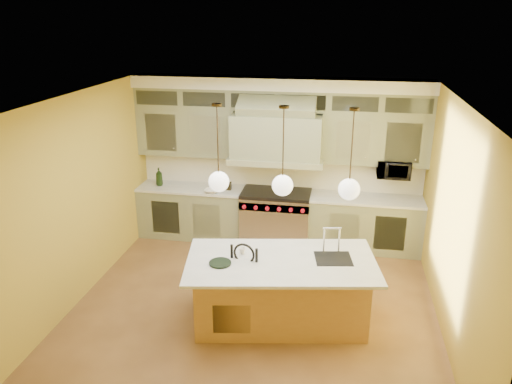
% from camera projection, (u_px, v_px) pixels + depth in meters
% --- Properties ---
extents(floor, '(5.00, 5.00, 0.00)m').
position_uv_depth(floor, '(254.00, 306.00, 7.03)').
color(floor, brown).
rests_on(floor, ground).
extents(ceiling, '(5.00, 5.00, 0.00)m').
position_uv_depth(ceiling, '(254.00, 100.00, 6.04)').
color(ceiling, white).
rests_on(ceiling, wall_back).
extents(wall_back, '(5.00, 0.00, 5.00)m').
position_uv_depth(wall_back, '(279.00, 159.00, 8.85)').
color(wall_back, '#B09430').
rests_on(wall_back, ground).
extents(wall_front, '(5.00, 0.00, 5.00)m').
position_uv_depth(wall_front, '(201.00, 321.00, 4.22)').
color(wall_front, '#B09430').
rests_on(wall_front, ground).
extents(wall_left, '(0.00, 5.00, 5.00)m').
position_uv_depth(wall_left, '(78.00, 199.00, 6.95)').
color(wall_left, '#B09430').
rests_on(wall_left, ground).
extents(wall_right, '(0.00, 5.00, 5.00)m').
position_uv_depth(wall_right, '(454.00, 225.00, 6.12)').
color(wall_right, '#B09430').
rests_on(wall_right, ground).
extents(back_cabinetry, '(5.00, 0.77, 2.90)m').
position_uv_depth(back_cabinetry, '(277.00, 164.00, 8.61)').
color(back_cabinetry, gray).
rests_on(back_cabinetry, floor).
extents(range, '(1.20, 0.74, 0.96)m').
position_uv_depth(range, '(276.00, 217.00, 8.85)').
color(range, silver).
rests_on(range, floor).
extents(kitchen_island, '(2.60, 1.68, 1.35)m').
position_uv_depth(kitchen_island, '(281.00, 289.00, 6.57)').
color(kitchen_island, '#A6743B').
rests_on(kitchen_island, floor).
extents(counter_stool, '(0.47, 0.47, 1.15)m').
position_uv_depth(counter_stool, '(240.00, 283.00, 6.36)').
color(counter_stool, black).
rests_on(counter_stool, floor).
extents(microwave, '(0.54, 0.37, 0.30)m').
position_uv_depth(microwave, '(394.00, 169.00, 8.29)').
color(microwave, black).
rests_on(microwave, back_cabinetry).
extents(oil_bottle_a, '(0.14, 0.14, 0.33)m').
position_uv_depth(oil_bottle_a, '(159.00, 177.00, 9.00)').
color(oil_bottle_a, black).
rests_on(oil_bottle_a, back_cabinetry).
extents(oil_bottle_b, '(0.09, 0.09, 0.20)m').
position_uv_depth(oil_bottle_b, '(229.00, 184.00, 8.81)').
color(oil_bottle_b, black).
rests_on(oil_bottle_b, back_cabinetry).
extents(fruit_bowl, '(0.26, 0.26, 0.06)m').
position_uv_depth(fruit_bowl, '(212.00, 191.00, 8.68)').
color(fruit_bowl, silver).
rests_on(fruit_bowl, back_cabinetry).
extents(cup, '(0.10, 0.10, 0.08)m').
position_uv_depth(cup, '(242.00, 251.00, 6.54)').
color(cup, silver).
rests_on(cup, kitchen_island).
extents(pendant_left, '(0.26, 0.26, 1.11)m').
position_uv_depth(pendant_left, '(219.00, 179.00, 6.20)').
color(pendant_left, '#2D2319').
rests_on(pendant_left, ceiling).
extents(pendant_center, '(0.26, 0.26, 1.11)m').
position_uv_depth(pendant_center, '(283.00, 183.00, 6.07)').
color(pendant_center, '#2D2319').
rests_on(pendant_center, ceiling).
extents(pendant_right, '(0.26, 0.26, 1.11)m').
position_uv_depth(pendant_right, '(349.00, 187.00, 5.93)').
color(pendant_right, '#2D2319').
rests_on(pendant_right, ceiling).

